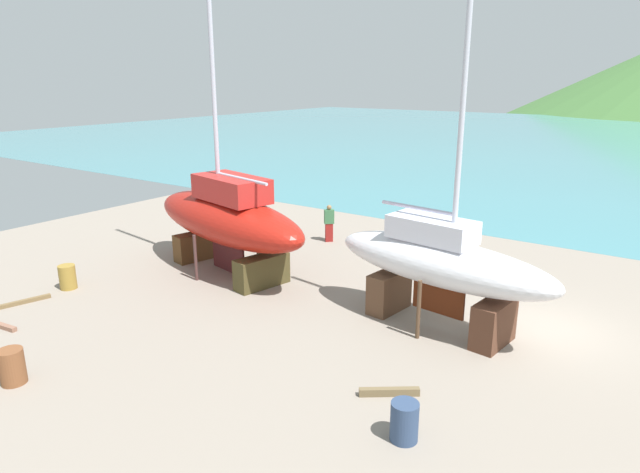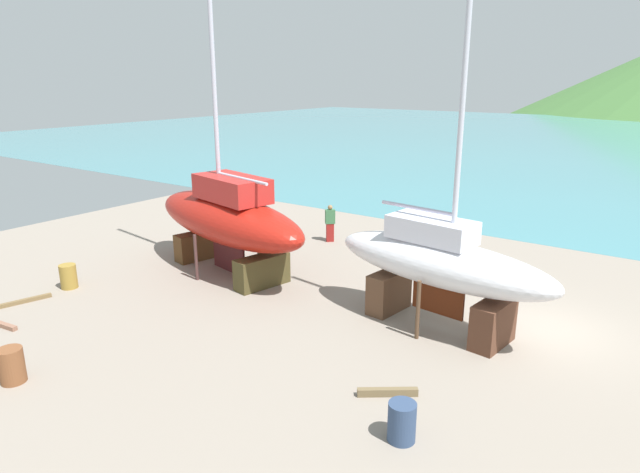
% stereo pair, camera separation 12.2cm
% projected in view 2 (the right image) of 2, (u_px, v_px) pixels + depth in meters
% --- Properties ---
extents(ground_plane, '(49.45, 49.45, 0.00)m').
position_uv_depth(ground_plane, '(510.00, 378.00, 13.84)').
color(ground_plane, gray).
extents(sailboat_far_slipway, '(8.99, 4.37, 14.80)m').
position_uv_depth(sailboat_far_slipway, '(228.00, 218.00, 20.83)').
color(sailboat_far_slipway, '#53351B').
rests_on(sailboat_far_slipway, ground).
extents(sailboat_mid_port, '(7.33, 2.85, 11.48)m').
position_uv_depth(sailboat_mid_port, '(439.00, 264.00, 16.16)').
color(sailboat_mid_port, '#523021').
rests_on(sailboat_mid_port, ground).
extents(worker, '(0.48, 0.48, 1.73)m').
position_uv_depth(worker, '(330.00, 223.00, 25.10)').
color(worker, maroon).
rests_on(worker, ground).
extents(barrel_tipped_center, '(0.82, 0.82, 0.87)m').
position_uv_depth(barrel_tipped_center, '(68.00, 276.00, 19.63)').
color(barrel_tipped_center, olive).
rests_on(barrel_tipped_center, ground).
extents(barrel_tar_black, '(0.65, 0.65, 0.86)m').
position_uv_depth(barrel_tar_black, '(402.00, 422.00, 11.35)').
color(barrel_tar_black, navy).
rests_on(barrel_tar_black, ground).
extents(barrel_by_slipway, '(0.69, 0.69, 0.90)m').
position_uv_depth(barrel_by_slipway, '(12.00, 365.00, 13.53)').
color(barrel_by_slipway, brown).
rests_on(barrel_by_slipway, ground).
extents(timber_long_aft, '(1.48, 0.65, 0.13)m').
position_uv_depth(timber_long_aft, '(213.00, 237.00, 25.84)').
color(timber_long_aft, brown).
rests_on(timber_long_aft, ground).
extents(timber_plank_far, '(1.25, 0.98, 0.19)m').
position_uv_depth(timber_plank_far, '(388.00, 392.00, 13.03)').
color(timber_plank_far, brown).
rests_on(timber_plank_far, ground).
extents(timber_long_fore, '(0.82, 2.67, 0.13)m').
position_uv_depth(timber_long_fore, '(7.00, 305.00, 18.10)').
color(timber_long_fore, brown).
rests_on(timber_long_fore, ground).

